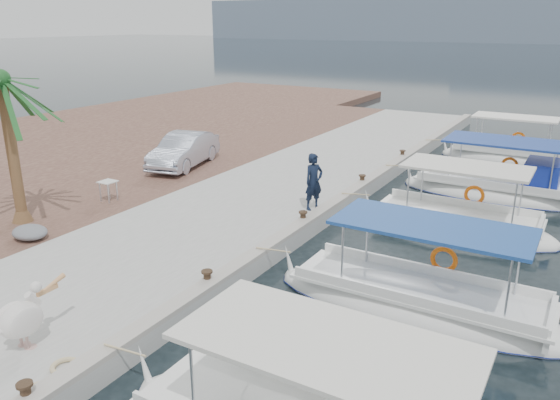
% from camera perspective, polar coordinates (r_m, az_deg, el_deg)
% --- Properties ---
extents(ground, '(400.00, 400.00, 0.00)m').
position_cam_1_polar(ground, '(16.28, 1.00, -5.68)').
color(ground, black).
rests_on(ground, ground).
extents(concrete_quay, '(6.00, 40.00, 0.50)m').
position_cam_1_polar(concrete_quay, '(21.66, 0.53, 1.19)').
color(concrete_quay, '#A0A09B').
rests_on(concrete_quay, ground).
extents(quay_curb, '(0.44, 40.00, 0.12)m').
position_cam_1_polar(quay_curb, '(20.40, 7.33, 0.87)').
color(quay_curb, '#A19A8F').
rests_on(quay_curb, concrete_quay).
extents(cobblestone_strip, '(4.00, 40.00, 0.50)m').
position_cam_1_polar(cobblestone_strip, '(24.42, -9.74, 2.90)').
color(cobblestone_strip, brown).
rests_on(cobblestone_strip, ground).
extents(land_backing, '(16.00, 60.00, 0.48)m').
position_cam_1_polar(land_backing, '(31.64, -23.91, 5.07)').
color(land_backing, brown).
rests_on(land_backing, ground).
extents(fishing_caique_b, '(7.33, 2.16, 2.83)m').
position_cam_1_polar(fishing_caique_b, '(13.66, 14.16, -10.65)').
color(fishing_caique_b, white).
rests_on(fishing_caique_b, ground).
extents(fishing_caique_c, '(6.44, 2.19, 2.83)m').
position_cam_1_polar(fishing_caique_c, '(18.90, 17.88, -2.71)').
color(fishing_caique_c, white).
rests_on(fishing_caique_c, ground).
extents(fishing_caique_d, '(7.26, 2.58, 2.83)m').
position_cam_1_polar(fishing_caique_d, '(23.20, 21.74, 0.87)').
color(fishing_caique_d, white).
rests_on(fishing_caique_d, ground).
extents(fishing_caique_e, '(6.37, 2.03, 2.83)m').
position_cam_1_polar(fishing_caique_e, '(29.16, 22.61, 3.99)').
color(fishing_caique_e, white).
rests_on(fishing_caique_e, ground).
extents(mooring_bollards, '(0.28, 20.28, 0.33)m').
position_cam_1_polar(mooring_bollards, '(17.40, 2.42, -1.62)').
color(mooring_bollards, black).
rests_on(mooring_bollards, concrete_quay).
extents(pelican, '(0.56, 1.57, 1.23)m').
position_cam_1_polar(pelican, '(11.89, -25.34, -11.05)').
color(pelican, tan).
rests_on(pelican, concrete_quay).
extents(fisherman, '(0.72, 0.83, 1.93)m').
position_cam_1_polar(fisherman, '(18.31, 3.55, 1.91)').
color(fisherman, black).
rests_on(fisherman, concrete_quay).
extents(date_palm, '(4.60, 4.60, 5.38)m').
position_cam_1_polar(date_palm, '(18.37, -27.13, 11.09)').
color(date_palm, brown).
rests_on(date_palm, cobblestone_strip).
extents(parked_car, '(2.47, 4.61, 1.44)m').
position_cam_1_polar(parked_car, '(24.28, -10.01, 5.16)').
color(parked_car, '#B1B8CA').
rests_on(parked_car, cobblestone_strip).
extents(tarp_bundle, '(1.10, 0.90, 0.40)m').
position_cam_1_polar(tarp_bundle, '(17.60, -24.68, -3.08)').
color(tarp_bundle, slate).
rests_on(tarp_bundle, cobblestone_strip).
extents(folding_table, '(0.55, 0.55, 0.73)m').
position_cam_1_polar(folding_table, '(20.17, -17.52, 1.32)').
color(folding_table, silver).
rests_on(folding_table, cobblestone_strip).
extents(rope_coil, '(0.54, 0.54, 0.10)m').
position_cam_1_polar(rope_coil, '(11.21, -21.55, -15.85)').
color(rope_coil, '#C6B284').
rests_on(rope_coil, concrete_quay).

